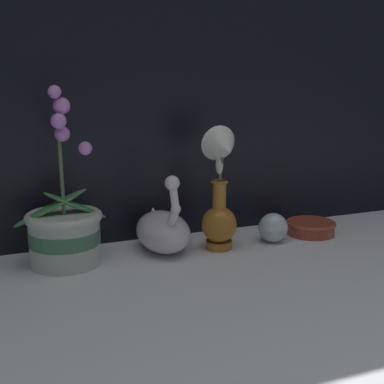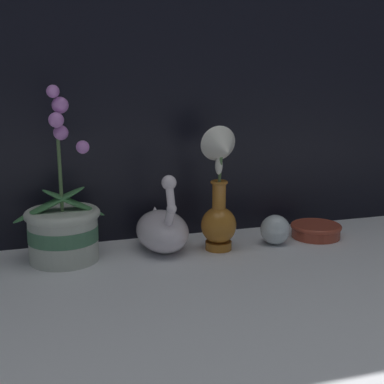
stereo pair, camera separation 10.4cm
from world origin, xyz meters
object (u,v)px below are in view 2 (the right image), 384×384
at_px(blue_vase, 220,195).
at_px(amber_dish, 316,229).
at_px(glass_sphere, 275,230).
at_px(orchid_potted_plant, 63,227).
at_px(swan_figurine, 162,229).

relative_size(blue_vase, amber_dish, 2.27).
xyz_separation_m(blue_vase, glass_sphere, (0.15, 0.01, -0.10)).
distance_m(orchid_potted_plant, amber_dish, 0.64).
bearing_deg(swan_figurine, blue_vase, -19.46).
height_order(blue_vase, amber_dish, blue_vase).
distance_m(blue_vase, amber_dish, 0.30).
height_order(orchid_potted_plant, glass_sphere, orchid_potted_plant).
relative_size(swan_figurine, glass_sphere, 2.82).
distance_m(orchid_potted_plant, glass_sphere, 0.51).
xyz_separation_m(swan_figurine, blue_vase, (0.13, -0.05, 0.08)).
height_order(orchid_potted_plant, amber_dish, orchid_potted_plant).
xyz_separation_m(orchid_potted_plant, amber_dish, (0.63, -0.01, -0.06)).
bearing_deg(orchid_potted_plant, glass_sphere, -3.81).
relative_size(orchid_potted_plant, amber_dish, 3.00).
xyz_separation_m(orchid_potted_plant, glass_sphere, (0.51, -0.03, -0.04)).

